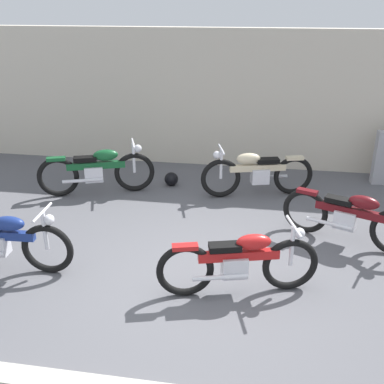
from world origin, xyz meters
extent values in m
plane|color=#56565B|center=(0.00, 0.00, 0.00)|extent=(40.00, 40.00, 0.00)
cube|color=beige|center=(0.00, 4.56, 1.42)|extent=(18.00, 0.30, 2.83)
sphere|color=black|center=(-1.02, 3.10, 0.13)|extent=(0.27, 0.27, 0.27)
torus|color=black|center=(-1.64, 2.73, 0.37)|extent=(0.73, 0.34, 0.75)
torus|color=black|center=(-2.94, 2.27, 0.37)|extent=(0.73, 0.34, 0.75)
cube|color=silver|center=(-2.33, 2.48, 0.39)|extent=(0.38, 0.30, 0.29)
cube|color=#145128|center=(-2.29, 2.50, 0.56)|extent=(1.02, 0.45, 0.12)
ellipsoid|color=#145128|center=(-2.11, 2.56, 0.74)|extent=(0.49, 0.34, 0.20)
cube|color=black|center=(-2.46, 2.44, 0.69)|extent=(0.45, 0.31, 0.08)
cube|color=#145128|center=(-2.94, 2.27, 0.72)|extent=(0.35, 0.23, 0.06)
cylinder|color=silver|center=(-1.64, 2.73, 0.65)|extent=(0.06, 0.06, 0.56)
cylinder|color=silver|center=(-1.64, 2.73, 0.93)|extent=(0.23, 0.57, 0.04)
sphere|color=silver|center=(-1.56, 2.76, 0.83)|extent=(0.14, 0.14, 0.14)
cylinder|color=silver|center=(-2.49, 2.30, 0.32)|extent=(0.69, 0.30, 0.06)
torus|color=black|center=(1.11, -0.01, 0.35)|extent=(0.70, 0.27, 0.70)
torus|color=black|center=(-0.13, -0.35, 0.35)|extent=(0.70, 0.27, 0.70)
cube|color=silver|center=(0.44, -0.20, 0.37)|extent=(0.35, 0.26, 0.27)
cube|color=#B21919|center=(0.49, -0.18, 0.52)|extent=(0.97, 0.35, 0.11)
ellipsoid|color=#B21919|center=(0.66, -0.14, 0.69)|extent=(0.46, 0.30, 0.19)
cube|color=black|center=(0.32, -0.23, 0.65)|extent=(0.41, 0.27, 0.08)
cube|color=#B21919|center=(-0.13, -0.35, 0.67)|extent=(0.33, 0.19, 0.06)
cylinder|color=silver|center=(1.11, -0.01, 0.61)|extent=(0.05, 0.05, 0.53)
cylinder|color=silver|center=(1.11, -0.01, 0.87)|extent=(0.18, 0.54, 0.03)
sphere|color=silver|center=(1.19, 0.01, 0.78)|extent=(0.13, 0.13, 0.13)
cylinder|color=silver|center=(0.29, -0.36, 0.30)|extent=(0.66, 0.23, 0.06)
torus|color=black|center=(1.39, 1.56, 0.35)|extent=(0.68, 0.35, 0.70)
cube|color=silver|center=(1.95, 1.33, 0.37)|extent=(0.36, 0.30, 0.27)
cube|color=#590F14|center=(1.99, 1.31, 0.53)|extent=(0.95, 0.47, 0.12)
ellipsoid|color=#590F14|center=(2.15, 1.24, 0.70)|extent=(0.47, 0.34, 0.19)
cube|color=black|center=(1.83, 1.37, 0.65)|extent=(0.42, 0.31, 0.08)
cube|color=#590F14|center=(1.39, 1.56, 0.68)|extent=(0.33, 0.23, 0.06)
cylinder|color=silver|center=(1.73, 1.29, 0.30)|extent=(0.64, 0.32, 0.06)
torus|color=black|center=(-1.99, -0.14, 0.35)|extent=(0.70, 0.12, 0.70)
ellipsoid|color=navy|center=(-2.46, -0.16, 0.69)|extent=(0.43, 0.21, 0.19)
cylinder|color=silver|center=(-1.99, -0.14, 0.61)|extent=(0.05, 0.05, 0.53)
cylinder|color=silver|center=(-1.99, -0.14, 0.88)|extent=(0.06, 0.56, 0.03)
sphere|color=silver|center=(-1.91, -0.14, 0.78)|extent=(0.13, 0.13, 0.13)
torus|color=black|center=(-0.02, 2.70, 0.36)|extent=(0.72, 0.28, 0.73)
torus|color=black|center=(1.27, 3.06, 0.36)|extent=(0.72, 0.28, 0.73)
cube|color=silver|center=(0.67, 2.90, 0.38)|extent=(0.36, 0.28, 0.28)
cube|color=beige|center=(0.62, 2.88, 0.54)|extent=(1.01, 0.37, 0.12)
ellipsoid|color=beige|center=(0.45, 2.84, 0.72)|extent=(0.48, 0.31, 0.20)
cube|color=black|center=(0.80, 2.93, 0.67)|extent=(0.43, 0.28, 0.08)
cube|color=beige|center=(1.27, 3.06, 0.70)|extent=(0.34, 0.20, 0.06)
cylinder|color=silver|center=(-0.02, 2.70, 0.64)|extent=(0.06, 0.06, 0.55)
cylinder|color=silver|center=(-0.02, 2.70, 0.91)|extent=(0.19, 0.57, 0.04)
sphere|color=silver|center=(-0.10, 2.68, 0.81)|extent=(0.14, 0.14, 0.14)
cylinder|color=silver|center=(0.83, 3.06, 0.31)|extent=(0.69, 0.24, 0.06)
camera|label=1|loc=(0.69, -4.90, 3.34)|focal=42.46mm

